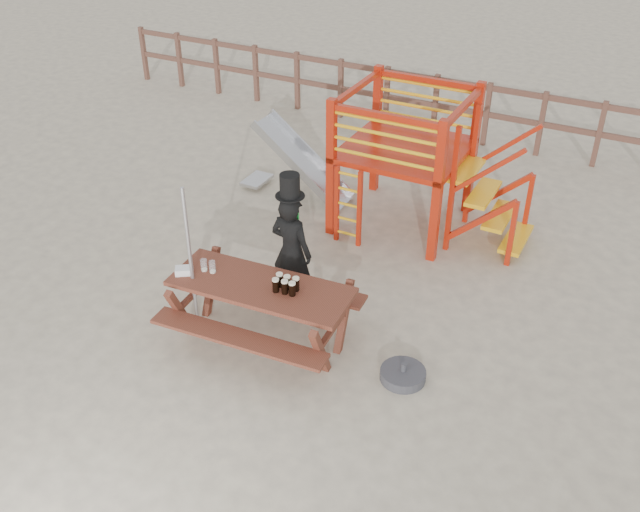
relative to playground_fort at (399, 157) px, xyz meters
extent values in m
plane|color=beige|center=(-0.12, -3.58, -1.07)|extent=(60.00, 60.00, 0.00)
cube|color=brown|center=(-0.12, 3.42, 0.03)|extent=(15.00, 0.06, 0.10)
cube|color=brown|center=(-0.12, 3.42, -0.47)|extent=(15.00, 0.06, 0.10)
cube|color=brown|center=(-7.62, 3.42, -0.47)|extent=(0.09, 0.09, 1.20)
cube|color=brown|center=(-6.62, 3.42, -0.47)|extent=(0.09, 0.09, 1.20)
cube|color=brown|center=(-5.62, 3.42, -0.47)|extent=(0.09, 0.09, 1.20)
cube|color=brown|center=(-4.62, 3.42, -0.47)|extent=(0.09, 0.09, 1.20)
cube|color=brown|center=(-3.62, 3.42, -0.47)|extent=(0.09, 0.09, 1.20)
cube|color=brown|center=(-2.62, 3.42, -0.47)|extent=(0.09, 0.09, 1.20)
cube|color=brown|center=(-1.62, 3.42, -0.47)|extent=(0.09, 0.09, 1.20)
cube|color=brown|center=(-0.62, 3.42, -0.47)|extent=(0.09, 0.09, 1.20)
cube|color=brown|center=(0.38, 3.42, -0.47)|extent=(0.09, 0.09, 1.20)
cube|color=brown|center=(1.38, 3.42, -0.47)|extent=(0.09, 0.09, 1.20)
cube|color=brown|center=(2.38, 3.42, -0.47)|extent=(0.09, 0.09, 1.20)
cube|color=#AF1F0B|center=(-0.72, -0.78, -0.02)|extent=(0.12, 0.12, 2.10)
cube|color=#AF1F0B|center=(0.88, -0.78, -0.02)|extent=(0.12, 0.12, 2.10)
cube|color=#AF1F0B|center=(-0.72, 0.82, -0.02)|extent=(0.12, 0.12, 2.10)
cube|color=#AF1F0B|center=(0.88, 0.82, -0.02)|extent=(0.12, 0.12, 2.10)
cube|color=#AF1F0B|center=(0.08, 0.02, 0.13)|extent=(1.72, 1.72, 0.08)
cube|color=#AF1F0B|center=(0.08, -0.78, 0.93)|extent=(1.60, 0.08, 0.08)
cube|color=#AF1F0B|center=(0.08, 0.82, 0.93)|extent=(1.60, 0.08, 0.08)
cube|color=#AF1F0B|center=(-0.72, 0.02, 0.93)|extent=(0.08, 1.60, 0.08)
cube|color=#AF1F0B|center=(0.88, 0.02, 0.93)|extent=(0.08, 1.60, 0.08)
cylinder|color=yellow|center=(0.08, -0.78, 0.31)|extent=(1.50, 0.05, 0.05)
cylinder|color=yellow|center=(0.08, 0.82, 0.31)|extent=(1.50, 0.05, 0.05)
cylinder|color=yellow|center=(0.08, -0.78, 0.49)|extent=(1.50, 0.05, 0.05)
cylinder|color=yellow|center=(0.08, 0.82, 0.49)|extent=(1.50, 0.05, 0.05)
cylinder|color=yellow|center=(0.08, -0.78, 0.67)|extent=(1.50, 0.05, 0.05)
cylinder|color=yellow|center=(0.08, 0.82, 0.67)|extent=(1.50, 0.05, 0.05)
cylinder|color=yellow|center=(0.08, -0.78, 0.85)|extent=(1.50, 0.05, 0.05)
cylinder|color=yellow|center=(0.08, 0.82, 0.85)|extent=(1.50, 0.05, 0.05)
cube|color=#AF1F0B|center=(-0.55, -0.93, -0.47)|extent=(0.06, 0.06, 1.20)
cube|color=#AF1F0B|center=(-0.19, -0.93, -0.47)|extent=(0.06, 0.06, 1.20)
cylinder|color=yellow|center=(-0.37, -0.93, -0.92)|extent=(0.36, 0.04, 0.04)
cylinder|color=yellow|center=(-0.37, -0.93, -0.68)|extent=(0.36, 0.04, 0.04)
cylinder|color=yellow|center=(-0.37, -0.93, -0.44)|extent=(0.36, 0.04, 0.04)
cylinder|color=yellow|center=(-0.37, -0.93, -0.20)|extent=(0.36, 0.04, 0.04)
cylinder|color=yellow|center=(-0.37, -0.93, 0.04)|extent=(0.36, 0.04, 0.04)
cube|color=yellow|center=(1.03, 0.02, 0.01)|extent=(0.30, 0.90, 0.06)
cube|color=yellow|center=(1.31, 0.02, -0.29)|extent=(0.30, 0.90, 0.06)
cube|color=yellow|center=(1.59, 0.02, -0.59)|extent=(0.30, 0.90, 0.06)
cube|color=yellow|center=(1.87, 0.02, -0.89)|extent=(0.30, 0.90, 0.06)
cube|color=#AF1F0B|center=(1.43, -0.43, -0.47)|extent=(0.95, 0.08, 0.86)
cube|color=#AF1F0B|center=(1.43, 0.47, -0.47)|extent=(0.95, 0.08, 0.86)
cube|color=#B2B4B9|center=(-1.62, 0.02, -0.45)|extent=(1.53, 0.55, 1.21)
cube|color=#B2B4B9|center=(-1.62, -0.25, -0.41)|extent=(1.58, 0.04, 1.28)
cube|color=#B2B4B9|center=(-1.62, 0.29, -0.41)|extent=(1.58, 0.04, 1.28)
cube|color=#B2B4B9|center=(-2.52, 0.02, -0.97)|extent=(0.35, 0.55, 0.05)
cube|color=brown|center=(-0.30, -3.43, -0.28)|extent=(2.17, 0.94, 0.05)
cube|color=brown|center=(-0.26, -4.02, -0.59)|extent=(2.14, 0.44, 0.04)
cube|color=brown|center=(-0.34, -2.85, -0.59)|extent=(2.14, 0.44, 0.04)
cube|color=brown|center=(-1.20, -3.50, -0.69)|extent=(0.17, 1.28, 0.76)
cube|color=brown|center=(0.60, -3.37, -0.69)|extent=(0.17, 1.28, 0.76)
imported|color=black|center=(-0.35, -2.61, -0.29)|extent=(0.61, 0.43, 1.57)
cube|color=#0B8024|center=(-0.34, -2.48, -0.10)|extent=(0.06, 0.02, 0.37)
cylinder|color=black|center=(-0.35, -2.61, 0.50)|extent=(0.36, 0.36, 0.01)
cylinder|color=black|center=(-0.35, -2.61, 0.64)|extent=(0.24, 0.24, 0.27)
cube|color=white|center=(-0.34, -2.49, 0.74)|extent=(0.13, 0.02, 0.03)
cylinder|color=#B2B2B7|center=(-1.07, -3.68, -0.07)|extent=(0.04, 0.04, 2.00)
cylinder|color=#39393E|center=(1.45, -3.29, -1.01)|extent=(0.52, 0.52, 0.12)
cylinder|color=#39393E|center=(1.45, -3.29, -0.90)|extent=(0.06, 0.06, 0.10)
cube|color=white|center=(-1.22, -3.65, -0.21)|extent=(0.23, 0.22, 0.08)
cylinder|color=black|center=(-0.07, -3.46, -0.17)|extent=(0.08, 0.08, 0.15)
cylinder|color=#F7EDCA|center=(-0.07, -3.46, -0.09)|extent=(0.08, 0.08, 0.02)
cylinder|color=black|center=(0.03, -3.44, -0.17)|extent=(0.08, 0.08, 0.15)
cylinder|color=#F7EDCA|center=(0.03, -3.44, -0.09)|extent=(0.08, 0.08, 0.02)
cylinder|color=black|center=(0.13, -3.44, -0.17)|extent=(0.08, 0.08, 0.15)
cylinder|color=#F7EDCA|center=(0.13, -3.44, -0.09)|extent=(0.08, 0.08, 0.02)
cylinder|color=black|center=(-0.09, -3.35, -0.17)|extent=(0.08, 0.08, 0.15)
cylinder|color=#F7EDCA|center=(-0.09, -3.35, -0.09)|extent=(0.08, 0.08, 0.02)
cylinder|color=black|center=(0.01, -3.35, -0.17)|extent=(0.08, 0.08, 0.15)
cylinder|color=#F7EDCA|center=(0.01, -3.35, -0.09)|extent=(0.08, 0.08, 0.02)
cylinder|color=black|center=(0.12, -3.34, -0.17)|extent=(0.08, 0.08, 0.15)
cylinder|color=#F7EDCA|center=(0.12, -3.34, -0.09)|extent=(0.08, 0.08, 0.02)
cylinder|color=silver|center=(-0.93, -3.47, -0.17)|extent=(0.08, 0.08, 0.15)
cylinder|color=#F7EDCA|center=(-0.93, -3.47, -0.24)|extent=(0.07, 0.07, 0.02)
cylinder|color=silver|center=(-1.04, -3.49, -0.17)|extent=(0.08, 0.08, 0.15)
cylinder|color=#F7EDCA|center=(-1.04, -3.49, -0.24)|extent=(0.07, 0.07, 0.02)
camera|label=1|loc=(3.40, -9.05, 4.47)|focal=40.00mm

